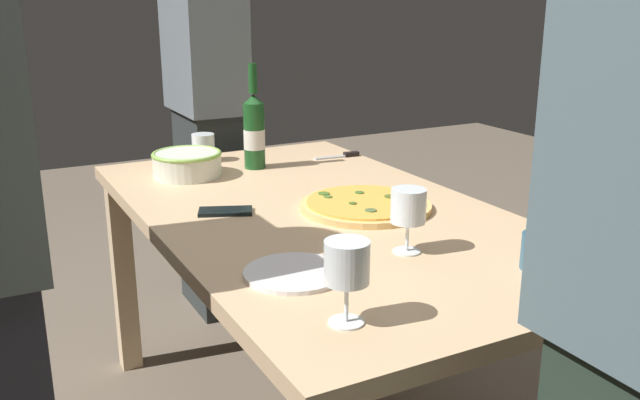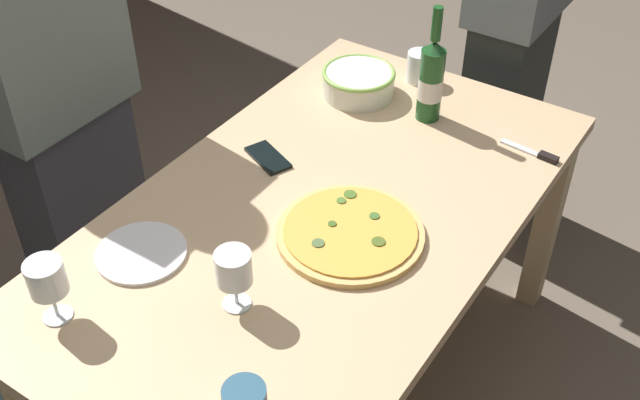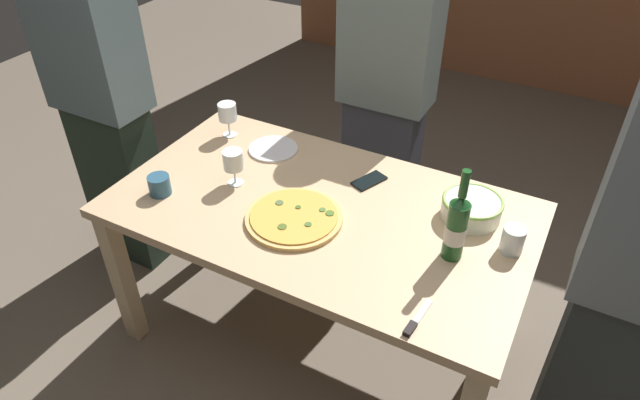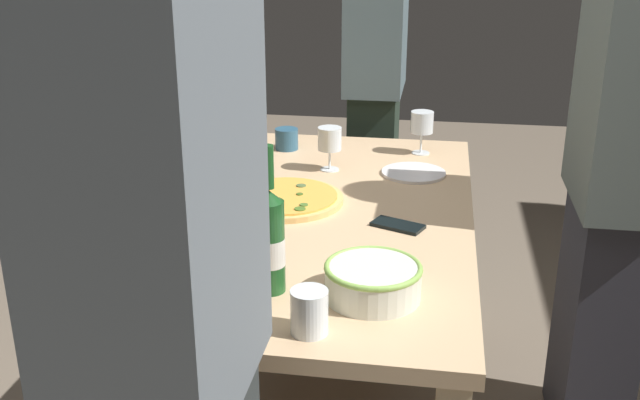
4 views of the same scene
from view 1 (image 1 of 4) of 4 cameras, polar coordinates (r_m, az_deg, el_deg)
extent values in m
cube|color=tan|center=(1.91, 0.00, -1.43)|extent=(1.60, 0.90, 0.04)
cube|color=beige|center=(2.83, -0.03, -3.32)|extent=(0.07, 0.07, 0.71)
cube|color=beige|center=(2.58, -15.79, -6.02)|extent=(0.07, 0.07, 0.71)
cylinder|color=#E4B367|center=(1.92, 3.76, -0.47)|extent=(0.36, 0.36, 0.02)
cylinder|color=gold|center=(1.92, 3.77, -0.14)|extent=(0.33, 0.33, 0.01)
cylinder|color=#436122|center=(1.89, 2.70, -0.29)|extent=(0.02, 0.02, 0.00)
cylinder|color=#4C722D|center=(1.95, 0.65, 0.26)|extent=(0.02, 0.02, 0.00)
cylinder|color=#496D26|center=(1.98, 0.31, 0.53)|extent=(0.03, 0.03, 0.00)
cylinder|color=#416A2B|center=(1.99, 3.25, 0.61)|extent=(0.03, 0.03, 0.00)
cylinder|color=#4D6022|center=(1.96, 5.78, 0.28)|extent=(0.03, 0.03, 0.00)
cylinder|color=#50683A|center=(1.83, 4.18, -0.87)|extent=(0.03, 0.03, 0.00)
cylinder|color=silver|center=(2.29, -10.83, 2.87)|extent=(0.22, 0.22, 0.08)
torus|color=#8DBD53|center=(2.28, -10.88, 3.73)|extent=(0.22, 0.22, 0.01)
cylinder|color=#1A4B1F|center=(2.35, -5.41, 5.26)|extent=(0.07, 0.07, 0.22)
cone|color=#1A4B1F|center=(2.33, -5.49, 8.22)|extent=(0.07, 0.07, 0.03)
cylinder|color=#1A4B1F|center=(2.32, -5.54, 9.89)|extent=(0.03, 0.03, 0.10)
cylinder|color=silver|center=(2.36, -5.40, 4.99)|extent=(0.07, 0.07, 0.07)
cylinder|color=white|center=(1.28, 2.16, -9.96)|extent=(0.07, 0.07, 0.00)
cylinder|color=white|center=(1.26, 2.18, -8.34)|extent=(0.01, 0.01, 0.08)
cylinder|color=white|center=(1.23, 2.21, -5.10)|extent=(0.08, 0.08, 0.08)
cylinder|color=maroon|center=(1.24, 2.20, -6.22)|extent=(0.07, 0.07, 0.03)
cylinder|color=white|center=(1.62, 7.11, -4.18)|extent=(0.07, 0.07, 0.00)
cylinder|color=white|center=(1.61, 7.16, -2.97)|extent=(0.01, 0.01, 0.07)
cylinder|color=white|center=(1.58, 7.25, -0.47)|extent=(0.08, 0.08, 0.08)
cylinder|color=#2B556F|center=(1.57, 17.67, -4.06)|extent=(0.09, 0.09, 0.08)
cylinder|color=white|center=(2.48, -9.53, 4.25)|extent=(0.08, 0.08, 0.10)
cylinder|color=white|center=(1.48, -2.12, -5.98)|extent=(0.22, 0.22, 0.01)
cube|color=black|center=(1.90, -7.75, -0.93)|extent=(0.12, 0.16, 0.01)
cube|color=silver|center=(2.50, 0.89, 3.51)|extent=(0.03, 0.13, 0.01)
cube|color=black|center=(2.53, 2.58, 3.77)|extent=(0.03, 0.06, 0.02)
cube|color=#2A2F2F|center=(2.99, -8.87, -0.91)|extent=(0.34, 0.20, 0.86)
cube|color=slate|center=(2.85, -9.56, 13.65)|extent=(0.40, 0.24, 0.65)
camera|label=2|loc=(1.86, 57.15, 31.93)|focal=43.51mm
camera|label=3|loc=(3.45, 18.14, 28.39)|focal=31.53mm
camera|label=4|loc=(3.69, -21.10, 19.36)|focal=41.94mm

